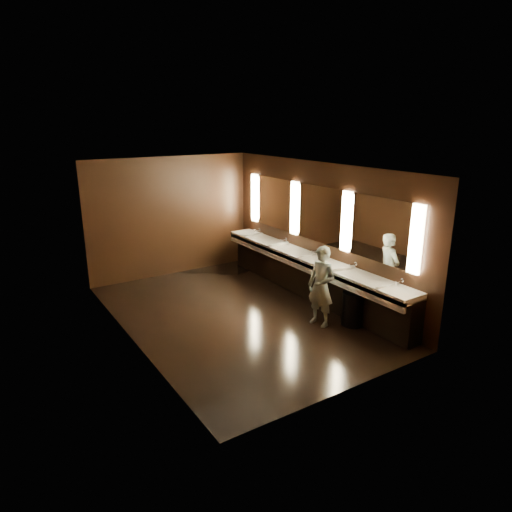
% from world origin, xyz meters
% --- Properties ---
extents(floor, '(6.00, 6.00, 0.00)m').
position_xyz_m(floor, '(0.00, 0.00, 0.00)').
color(floor, black).
rests_on(floor, ground).
extents(ceiling, '(4.00, 6.00, 0.02)m').
position_xyz_m(ceiling, '(0.00, 0.00, 2.80)').
color(ceiling, '#2D2D2B').
rests_on(ceiling, wall_back).
extents(wall_back, '(4.00, 0.02, 2.80)m').
position_xyz_m(wall_back, '(0.00, 3.00, 1.40)').
color(wall_back, black).
rests_on(wall_back, floor).
extents(wall_front, '(4.00, 0.02, 2.80)m').
position_xyz_m(wall_front, '(0.00, -3.00, 1.40)').
color(wall_front, black).
rests_on(wall_front, floor).
extents(wall_left, '(0.02, 6.00, 2.80)m').
position_xyz_m(wall_left, '(-2.00, 0.00, 1.40)').
color(wall_left, black).
rests_on(wall_left, floor).
extents(wall_right, '(0.02, 6.00, 2.80)m').
position_xyz_m(wall_right, '(2.00, 0.00, 1.40)').
color(wall_right, black).
rests_on(wall_right, floor).
extents(sink_counter, '(0.55, 5.40, 1.01)m').
position_xyz_m(sink_counter, '(1.79, 0.00, 0.50)').
color(sink_counter, black).
rests_on(sink_counter, floor).
extents(mirror_band, '(0.06, 5.03, 1.15)m').
position_xyz_m(mirror_band, '(1.98, -0.00, 1.75)').
color(mirror_band, '#FDEAB5').
rests_on(mirror_band, wall_right).
extents(person, '(0.47, 0.60, 1.47)m').
position_xyz_m(person, '(1.09, -1.16, 0.74)').
color(person, '#96C1E0').
rests_on(person, floor).
extents(trash_bin, '(0.48, 0.48, 0.63)m').
position_xyz_m(trash_bin, '(1.58, -1.50, 0.31)').
color(trash_bin, black).
rests_on(trash_bin, floor).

